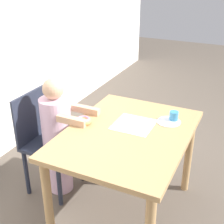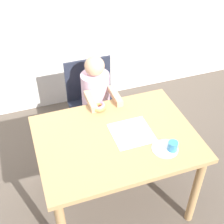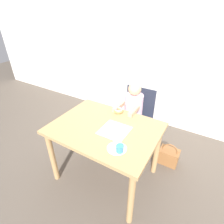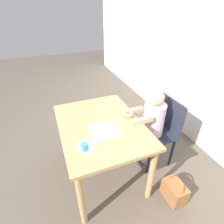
{
  "view_description": "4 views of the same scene",
  "coord_description": "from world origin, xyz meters",
  "px_view_note": "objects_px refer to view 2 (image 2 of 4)",
  "views": [
    {
      "loc": [
        -1.73,
        -0.71,
        1.78
      ],
      "look_at": [
        0.01,
        0.12,
        0.85
      ],
      "focal_mm": 50.0,
      "sensor_mm": 36.0,
      "label": 1
    },
    {
      "loc": [
        -0.53,
        -1.44,
        2.22
      ],
      "look_at": [
        0.01,
        0.12,
        0.85
      ],
      "focal_mm": 50.0,
      "sensor_mm": 36.0,
      "label": 2
    },
    {
      "loc": [
        0.81,
        -1.21,
        1.79
      ],
      "look_at": [
        0.01,
        0.12,
        0.85
      ],
      "focal_mm": 28.0,
      "sensor_mm": 36.0,
      "label": 3
    },
    {
      "loc": [
        1.37,
        -0.42,
        1.78
      ],
      "look_at": [
        0.01,
        0.12,
        0.85
      ],
      "focal_mm": 28.0,
      "sensor_mm": 36.0,
      "label": 4
    }
  ],
  "objects_px": {
    "donut": "(98,106)",
    "cup": "(173,146)",
    "chair": "(93,104)",
    "handbag": "(153,128)",
    "child_figure": "(96,107)"
  },
  "relations": [
    {
      "from": "child_figure",
      "to": "cup",
      "type": "xyz_separation_m",
      "value": [
        0.27,
        -0.86,
        0.26
      ]
    },
    {
      "from": "chair",
      "to": "child_figure",
      "type": "xyz_separation_m",
      "value": [
        0.0,
        -0.12,
        0.05
      ]
    },
    {
      "from": "donut",
      "to": "cup",
      "type": "bearing_deg",
      "value": -60.12
    },
    {
      "from": "chair",
      "to": "donut",
      "type": "distance_m",
      "value": 0.5
    },
    {
      "from": "chair",
      "to": "handbag",
      "type": "distance_m",
      "value": 0.67
    },
    {
      "from": "donut",
      "to": "cup",
      "type": "distance_m",
      "value": 0.66
    },
    {
      "from": "donut",
      "to": "cup",
      "type": "height_order",
      "value": "cup"
    },
    {
      "from": "cup",
      "to": "chair",
      "type": "bearing_deg",
      "value": 105.29
    },
    {
      "from": "donut",
      "to": "child_figure",
      "type": "bearing_deg",
      "value": 77.64
    },
    {
      "from": "donut",
      "to": "chair",
      "type": "bearing_deg",
      "value": 81.13
    },
    {
      "from": "handbag",
      "to": "donut",
      "type": "bearing_deg",
      "value": -157.74
    },
    {
      "from": "cup",
      "to": "donut",
      "type": "bearing_deg",
      "value": 119.88
    },
    {
      "from": "donut",
      "to": "cup",
      "type": "relative_size",
      "value": 1.64
    },
    {
      "from": "child_figure",
      "to": "cup",
      "type": "height_order",
      "value": "child_figure"
    },
    {
      "from": "chair",
      "to": "cup",
      "type": "bearing_deg",
      "value": -74.71
    }
  ]
}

